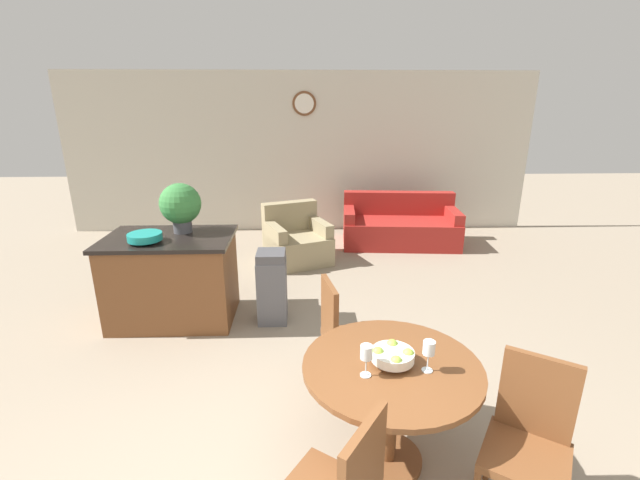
% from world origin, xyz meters
% --- Properties ---
extents(wall_back, '(8.00, 0.09, 2.70)m').
position_xyz_m(wall_back, '(0.00, 6.08, 1.35)').
color(wall_back, beige).
rests_on(wall_back, ground_plane).
extents(dining_table, '(1.07, 1.07, 0.72)m').
position_xyz_m(dining_table, '(0.57, 0.76, 0.56)').
color(dining_table, brown).
rests_on(dining_table, ground_plane).
extents(dining_chair_near_right, '(0.58, 0.58, 0.93)m').
position_xyz_m(dining_chair_near_right, '(1.25, 0.40, 0.51)').
color(dining_chair_near_right, brown).
rests_on(dining_chair_near_right, ground_plane).
extents(dining_chair_far_side, '(0.49, 0.49, 0.93)m').
position_xyz_m(dining_chair_far_side, '(0.35, 1.50, 0.51)').
color(dining_chair_far_side, brown).
rests_on(dining_chair_far_side, ground_plane).
extents(fruit_bowl, '(0.26, 0.26, 0.11)m').
position_xyz_m(fruit_bowl, '(0.58, 0.76, 0.79)').
color(fruit_bowl, silver).
rests_on(fruit_bowl, dining_table).
extents(wine_glass_left, '(0.07, 0.07, 0.19)m').
position_xyz_m(wine_glass_left, '(0.40, 0.66, 0.87)').
color(wine_glass_left, silver).
rests_on(wine_glass_left, dining_table).
extents(wine_glass_right, '(0.07, 0.07, 0.19)m').
position_xyz_m(wine_glass_right, '(0.76, 0.69, 0.87)').
color(wine_glass_right, silver).
rests_on(wine_glass_right, dining_table).
extents(kitchen_island, '(1.28, 0.85, 0.91)m').
position_xyz_m(kitchen_island, '(-1.31, 2.75, 0.46)').
color(kitchen_island, brown).
rests_on(kitchen_island, ground_plane).
extents(teal_bowl, '(0.32, 0.32, 0.09)m').
position_xyz_m(teal_bowl, '(-1.47, 2.57, 0.97)').
color(teal_bowl, teal).
rests_on(teal_bowl, kitchen_island).
extents(potted_plant, '(0.42, 0.42, 0.51)m').
position_xyz_m(potted_plant, '(-1.20, 2.90, 1.20)').
color(potted_plant, '#4C4C51').
rests_on(potted_plant, kitchen_island).
extents(trash_bin, '(0.30, 0.31, 0.77)m').
position_xyz_m(trash_bin, '(-0.28, 2.66, 0.38)').
color(trash_bin, '#56565B').
rests_on(trash_bin, ground_plane).
extents(couch, '(1.87, 1.02, 0.80)m').
position_xyz_m(couch, '(1.60, 5.16, 0.28)').
color(couch, maroon).
rests_on(couch, ground_plane).
extents(armchair, '(1.05, 1.05, 0.81)m').
position_xyz_m(armchair, '(-0.06, 4.45, 0.28)').
color(armchair, '#998966').
rests_on(armchair, ground_plane).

